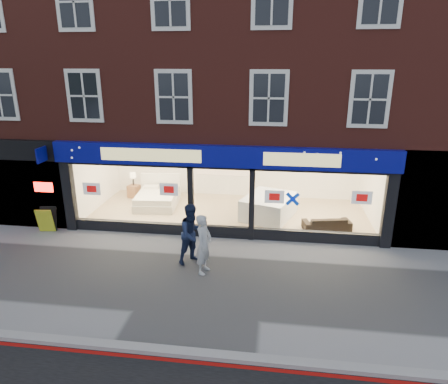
% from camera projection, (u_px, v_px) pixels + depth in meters
% --- Properties ---
extents(ground, '(120.00, 120.00, 0.00)m').
position_uv_depth(ground, '(206.00, 282.00, 11.16)').
color(ground, gray).
rests_on(ground, ground).
extents(kerb_line, '(60.00, 0.10, 0.01)m').
position_uv_depth(kerb_line, '(180.00, 361.00, 8.24)').
color(kerb_line, '#8C0A07').
rests_on(kerb_line, ground).
extents(kerb_stone, '(60.00, 0.25, 0.12)m').
position_uv_depth(kerb_stone, '(182.00, 352.00, 8.42)').
color(kerb_stone, gray).
rests_on(kerb_stone, ground).
extents(showroom_floor, '(11.00, 4.50, 0.10)m').
position_uv_depth(showroom_floor, '(229.00, 213.00, 16.08)').
color(showroom_floor, tan).
rests_on(showroom_floor, ground).
extents(building, '(19.00, 8.26, 10.30)m').
position_uv_depth(building, '(234.00, 40.00, 15.58)').
color(building, maroon).
rests_on(building, ground).
extents(display_bed, '(1.84, 2.17, 1.15)m').
position_uv_depth(display_bed, '(157.00, 198.00, 16.70)').
color(display_bed, silver).
rests_on(display_bed, showroom_floor).
extents(bedside_table, '(0.55, 0.55, 0.55)m').
position_uv_depth(bedside_table, '(134.00, 191.00, 17.71)').
color(bedside_table, brown).
rests_on(bedside_table, showroom_floor).
extents(mattress_stack, '(2.27, 2.55, 0.83)m').
position_uv_depth(mattress_stack, '(269.00, 206.00, 15.46)').
color(mattress_stack, silver).
rests_on(mattress_stack, showroom_floor).
extents(sofa, '(1.79, 1.00, 0.49)m').
position_uv_depth(sofa, '(327.00, 223.00, 14.31)').
color(sofa, black).
rests_on(sofa, showroom_floor).
extents(a_board, '(0.63, 0.45, 0.91)m').
position_uv_depth(a_board, '(47.00, 220.00, 14.35)').
color(a_board, gold).
rests_on(a_board, ground).
extents(pedestrian_grey, '(0.57, 0.73, 1.79)m').
position_uv_depth(pedestrian_grey, '(204.00, 244.00, 11.45)').
color(pedestrian_grey, '#B2B5BA').
rests_on(pedestrian_grey, ground).
extents(pedestrian_blue, '(1.15, 1.15, 1.88)m').
position_uv_depth(pedestrian_blue, '(192.00, 234.00, 12.02)').
color(pedestrian_blue, '#16203F').
rests_on(pedestrian_blue, ground).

